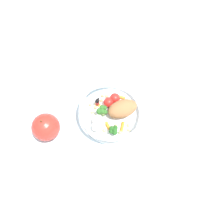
# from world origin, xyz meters

# --- Properties ---
(ground_plane) EXTENTS (2.40, 2.40, 0.00)m
(ground_plane) POSITION_xyz_m (0.00, 0.00, 0.00)
(ground_plane) COLOR silver
(food_container) EXTENTS (0.20, 0.20, 0.06)m
(food_container) POSITION_xyz_m (0.01, -0.01, 0.03)
(food_container) COLOR white
(food_container) RESTS_ON ground_plane
(loose_apple) EXTENTS (0.08, 0.08, 0.10)m
(loose_apple) POSITION_xyz_m (0.20, 0.07, 0.04)
(loose_apple) COLOR red
(loose_apple) RESTS_ON ground_plane
(folded_napkin) EXTENTS (0.14, 0.14, 0.01)m
(folded_napkin) POSITION_xyz_m (-0.19, -0.11, 0.00)
(folded_napkin) COLOR white
(folded_napkin) RESTS_ON ground_plane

